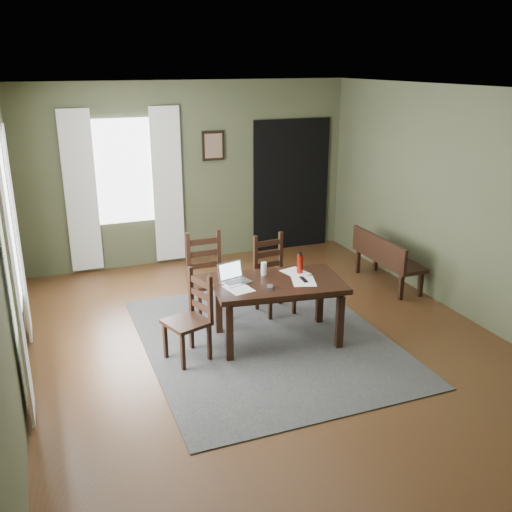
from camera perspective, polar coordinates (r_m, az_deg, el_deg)
name	(u,v)px	position (r m, az deg, el deg)	size (l,w,h in m)	color
ground	(266,341)	(6.44, 0.98, -8.46)	(5.00, 6.00, 0.01)	#492C16
room_shell	(267,181)	(5.83, 1.08, 7.52)	(5.02, 6.02, 2.71)	#464B31
rug	(266,340)	(6.43, 0.98, -8.37)	(2.60, 3.20, 0.01)	#3A3A3A
dining_table	(278,288)	(6.19, 2.21, -3.27)	(1.49, 1.02, 0.69)	black
chair_end	(191,318)	(5.92, -6.57, -6.20)	(0.51, 0.51, 0.92)	black
chair_back_left	(208,277)	(6.85, -4.84, -2.11)	(0.46, 0.46, 1.02)	black
chair_back_right	(273,275)	(6.98, 1.75, -1.95)	(0.46, 0.46, 0.95)	black
bench	(385,256)	(8.01, 12.77, 0.02)	(0.40, 1.26, 0.71)	black
laptop	(233,277)	(6.13, -2.28, -2.09)	(0.35, 0.31, 0.21)	#B7B7BC
computer_mouse	(270,287)	(5.94, 1.40, -3.15)	(0.06, 0.10, 0.03)	#3F3F42
tv_remote	(304,280)	(6.19, 4.77, -2.36)	(0.04, 0.16, 0.02)	black
drinking_glass	(264,269)	(6.30, 0.79, -1.28)	(0.07, 0.07, 0.14)	silver
water_bottle	(300,264)	(6.37, 4.42, -0.76)	(0.08, 0.08, 0.24)	#A6190C
paper_a	(239,289)	(5.95, -1.76, -3.27)	(0.24, 0.31, 0.00)	white
paper_b	(304,281)	(6.16, 4.78, -2.53)	(0.24, 0.32, 0.00)	white
paper_d	(295,272)	(6.41, 3.95, -1.64)	(0.23, 0.30, 0.00)	white
window_left	(9,234)	(5.70, -23.45, 1.99)	(0.01, 1.30, 1.70)	white
window_back	(124,172)	(8.47, -13.09, 8.22)	(1.00, 0.01, 1.50)	white
curtain_left_near	(16,291)	(4.99, -22.90, -3.25)	(0.03, 0.48, 2.30)	silver
curtain_left_far	(17,236)	(6.55, -22.78, 1.87)	(0.03, 0.48, 2.30)	silver
curtain_back_left	(81,193)	(8.43, -17.12, 6.08)	(0.44, 0.03, 2.30)	silver
curtain_back_right	(168,186)	(8.60, -8.84, 6.94)	(0.44, 0.03, 2.30)	silver
framed_picture	(213,146)	(8.71, -4.30, 10.94)	(0.34, 0.03, 0.44)	black
doorway_back	(291,185)	(9.30, 3.54, 7.08)	(1.30, 0.03, 2.10)	black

